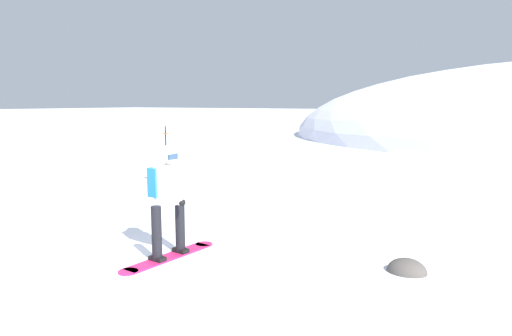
{
  "coord_description": "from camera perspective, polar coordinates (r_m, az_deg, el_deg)",
  "views": [
    {
      "loc": [
        5.03,
        -4.69,
        2.35
      ],
      "look_at": [
        0.16,
        3.55,
        1.0
      ],
      "focal_mm": 32.88,
      "sensor_mm": 36.0,
      "label": 1
    }
  ],
  "objects": [
    {
      "name": "snowboarder_main",
      "position": [
        7.16,
        -10.84,
        -3.64
      ],
      "size": [
        0.65,
        1.83,
        1.71
      ],
      "color": "#D11E5B",
      "rests_on": "ground"
    },
    {
      "name": "ground_plane",
      "position": [
        7.27,
        -15.82,
        -11.15
      ],
      "size": [
        300.0,
        300.0,
        0.0
      ],
      "primitive_type": "plane",
      "color": "white"
    },
    {
      "name": "piste_marker_near",
      "position": [
        13.29,
        -10.9,
        2.04
      ],
      "size": [
        0.2,
        0.2,
        1.74
      ],
      "color": "black",
      "rests_on": "ground"
    },
    {
      "name": "rock_mid",
      "position": [
        7.01,
        17.87,
        -11.95
      ],
      "size": [
        0.55,
        0.47,
        0.39
      ],
      "color": "#4C4742",
      "rests_on": "ground"
    }
  ]
}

